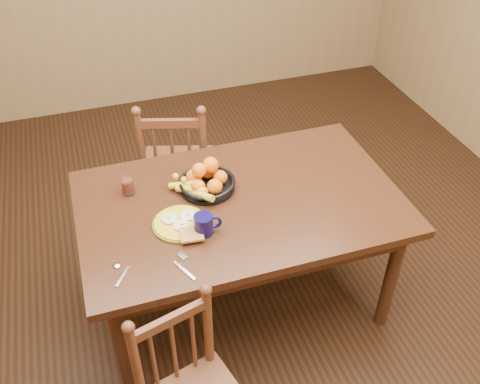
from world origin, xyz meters
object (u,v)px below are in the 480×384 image
object	(u,v)px
dining_table	(240,213)
coffee_mug	(204,224)
breakfast_plate	(181,223)
fruit_bowl	(206,181)
chair_far	(177,168)

from	to	relation	value
dining_table	coffee_mug	world-z (taller)	coffee_mug
breakfast_plate	fruit_bowl	distance (m)	0.30
dining_table	coffee_mug	size ratio (longest dim) A/B	11.95
chair_far	coffee_mug	bearing A→B (deg)	103.36
chair_far	fruit_bowl	world-z (taller)	chair_far
coffee_mug	fruit_bowl	size ratio (longest dim) A/B	0.41
chair_far	breakfast_plate	distance (m)	0.90
dining_table	fruit_bowl	distance (m)	0.24
breakfast_plate	fruit_bowl	xyz separation A→B (m)	(0.18, 0.23, 0.04)
dining_table	fruit_bowl	xyz separation A→B (m)	(-0.14, 0.14, 0.14)
dining_table	breakfast_plate	xyz separation A→B (m)	(-0.32, -0.09, 0.10)
breakfast_plate	coffee_mug	bearing A→B (deg)	-40.04
breakfast_plate	fruit_bowl	size ratio (longest dim) A/B	0.90
coffee_mug	dining_table	bearing A→B (deg)	37.25
chair_far	coffee_mug	xyz separation A→B (m)	(-0.05, -0.92, 0.33)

